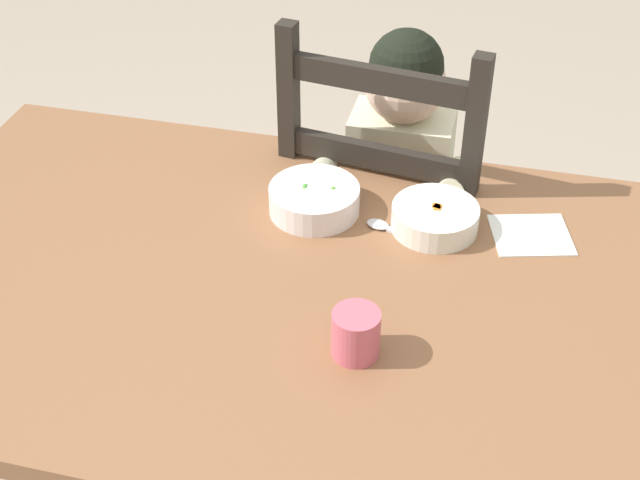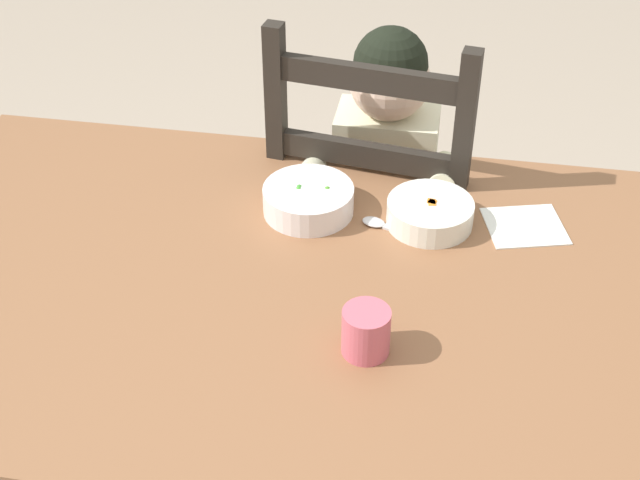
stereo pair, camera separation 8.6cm
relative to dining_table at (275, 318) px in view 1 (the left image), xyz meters
name	(u,v)px [view 1 (the left image)]	position (x,y,z in m)	size (l,w,h in m)	color
dining_table	(275,318)	(0.00, 0.00, 0.00)	(1.45, 0.93, 0.71)	brown
dining_chair	(391,232)	(0.13, 0.51, -0.16)	(0.47, 0.47, 1.00)	black
child_figure	(398,174)	(0.13, 0.51, 0.01)	(0.32, 0.31, 0.95)	beige
bowl_of_peas	(314,199)	(0.02, 0.21, 0.12)	(0.17, 0.17, 0.05)	white
bowl_of_carrots	(435,217)	(0.25, 0.21, 0.11)	(0.16, 0.16, 0.05)	white
spoon	(388,228)	(0.16, 0.19, 0.09)	(0.14, 0.06, 0.01)	silver
drinking_cup	(356,334)	(0.17, -0.14, 0.13)	(0.08, 0.08, 0.08)	#D15E70
paper_napkin	(531,235)	(0.42, 0.23, 0.09)	(0.14, 0.13, 0.00)	white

